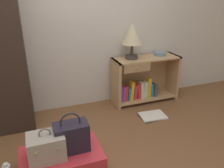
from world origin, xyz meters
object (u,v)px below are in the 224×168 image
at_px(train_case, 46,147).
at_px(bookshelf, 143,81).
at_px(bowl, 160,54).
at_px(table_lamp, 132,35).
at_px(suitcase_large, 62,161).
at_px(handbag, 71,137).
at_px(open_book_on_floor, 153,116).

bearing_deg(train_case, bookshelf, 36.28).
height_order(bowl, train_case, bowl).
relative_size(table_lamp, suitcase_large, 0.66).
distance_m(bookshelf, bowl, 0.47).
bearing_deg(table_lamp, train_case, -139.67).
bearing_deg(bookshelf, table_lamp, 177.53).
xyz_separation_m(table_lamp, train_case, (-1.31, -1.11, -0.68)).
distance_m(suitcase_large, handbag, 0.26).
xyz_separation_m(bookshelf, train_case, (-1.50, -1.10, 0.00)).
bearing_deg(bowl, table_lamp, -178.13).
relative_size(suitcase_large, open_book_on_floor, 2.05).
distance_m(handbag, open_book_on_floor, 1.35).
distance_m(table_lamp, suitcase_large, 1.84).
xyz_separation_m(bowl, handbag, (-1.55, -1.08, -0.35)).
height_order(bowl, open_book_on_floor, bowl).
bearing_deg(bookshelf, suitcase_large, -142.17).
relative_size(bowl, handbag, 0.43).
xyz_separation_m(train_case, open_book_on_floor, (1.41, 0.60, -0.31)).
relative_size(table_lamp, bowl, 2.99).
height_order(suitcase_large, handbag, handbag).
relative_size(table_lamp, open_book_on_floor, 1.35).
bearing_deg(table_lamp, open_book_on_floor, -78.86).
relative_size(table_lamp, handbag, 1.28).
bearing_deg(open_book_on_floor, suitcase_large, -156.06).
bearing_deg(bowl, handbag, -145.02).
bearing_deg(handbag, open_book_on_floor, 25.39).
height_order(train_case, open_book_on_floor, train_case).
xyz_separation_m(bookshelf, suitcase_large, (-1.38, -1.07, -0.22)).
bearing_deg(handbag, table_lamp, 44.68).
distance_m(suitcase_large, train_case, 0.25).
bearing_deg(table_lamp, bowl, 1.87).
relative_size(suitcase_large, handbag, 1.94).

